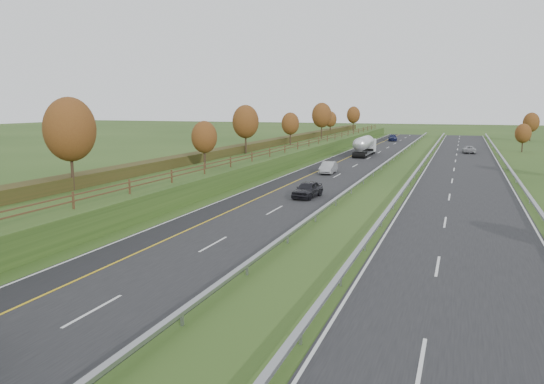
{
  "coord_description": "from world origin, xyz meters",
  "views": [
    {
      "loc": [
        16.2,
        -7.22,
        9.02
      ],
      "look_at": [
        2.21,
        31.65,
        2.2
      ],
      "focal_mm": 35.0,
      "sensor_mm": 36.0,
      "label": 1
    }
  ],
  "objects_px": {
    "road_tanker": "(365,145)",
    "car_oncoming": "(469,149)",
    "car_small_far": "(393,138)",
    "car_dark_near": "(308,189)",
    "car_silver_mid": "(328,168)"
  },
  "relations": [
    {
      "from": "car_dark_near",
      "to": "car_small_far",
      "type": "distance_m",
      "value": 86.46
    },
    {
      "from": "road_tanker",
      "to": "car_silver_mid",
      "type": "height_order",
      "value": "road_tanker"
    },
    {
      "from": "car_silver_mid",
      "to": "car_oncoming",
      "type": "relative_size",
      "value": 0.97
    },
    {
      "from": "car_dark_near",
      "to": "car_small_far",
      "type": "relative_size",
      "value": 0.89
    },
    {
      "from": "car_dark_near",
      "to": "car_oncoming",
      "type": "distance_m",
      "value": 58.78
    },
    {
      "from": "car_small_far",
      "to": "road_tanker",
      "type": "bearing_deg",
      "value": -97.1
    },
    {
      "from": "car_dark_near",
      "to": "car_oncoming",
      "type": "relative_size",
      "value": 0.96
    },
    {
      "from": "car_small_far",
      "to": "car_silver_mid",
      "type": "bearing_deg",
      "value": -97.33
    },
    {
      "from": "road_tanker",
      "to": "car_oncoming",
      "type": "bearing_deg",
      "value": 33.86
    },
    {
      "from": "car_dark_near",
      "to": "car_silver_mid",
      "type": "height_order",
      "value": "car_dark_near"
    },
    {
      "from": "car_silver_mid",
      "to": "car_oncoming",
      "type": "distance_m",
      "value": 42.04
    },
    {
      "from": "road_tanker",
      "to": "car_silver_mid",
      "type": "xyz_separation_m",
      "value": [
        -0.13,
        -26.3,
        -1.05
      ]
    },
    {
      "from": "road_tanker",
      "to": "car_oncoming",
      "type": "height_order",
      "value": "road_tanker"
    },
    {
      "from": "car_oncoming",
      "to": "road_tanker",
      "type": "bearing_deg",
      "value": 30.9
    },
    {
      "from": "car_small_far",
      "to": "car_dark_near",
      "type": "bearing_deg",
      "value": -95.69
    }
  ]
}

